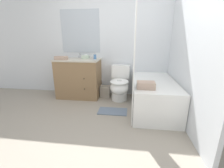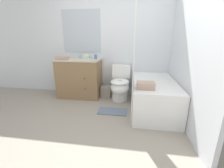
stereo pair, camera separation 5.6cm
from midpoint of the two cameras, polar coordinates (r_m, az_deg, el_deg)
The scene contains 14 objects.
ground_plane at distance 2.24m, azimuth -4.53°, elevation -18.56°, with size 14.00×14.00×0.00m, color gray.
wall_back at distance 3.52m, azimuth 1.40°, elevation 16.13°, with size 8.00×0.06×2.50m.
wall_right at distance 2.75m, azimuth 26.94°, elevation 14.12°, with size 0.05×2.69×2.50m.
vanity_cabinet at distance 3.51m, azimuth -11.68°, elevation 2.45°, with size 0.95×0.60×0.87m.
sink_faucet at distance 3.61m, azimuth -11.01°, elevation 10.31°, with size 0.14×0.12×0.12m.
toilet at distance 3.25m, azimuth 3.58°, elevation -0.52°, with size 0.41×0.70×0.73m.
bathtub at distance 2.95m, azimuth 16.04°, elevation -4.02°, with size 0.76×1.47×0.55m.
shower_curtain at distance 2.30m, azimuth 8.97°, elevation 8.82°, with size 0.02×0.49×1.96m.
wastebasket at distance 3.46m, azimuth -1.86°, elevation -2.85°, with size 0.22×0.19×0.26m.
tissue_box at distance 3.45m, azimuth -9.25°, elevation 10.17°, with size 0.15×0.13×0.10m.
soap_dispenser at distance 3.32m, azimuth -5.74°, elevation 10.35°, with size 0.06×0.06×0.13m.
hand_towel_folded at distance 3.41m, azimuth -18.00°, elevation 9.46°, with size 0.25×0.14×0.07m.
bath_towel_folded at distance 2.37m, azimuth 13.31°, elevation -0.52°, with size 0.28×0.19×0.11m.
bath_mat at distance 2.82m, azimuth 0.79°, elevation -10.34°, with size 0.53×0.29×0.02m.
Camera 2 is at (0.47, -1.77, 1.30)m, focal length 24.00 mm.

